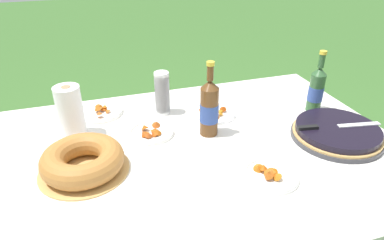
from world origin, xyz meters
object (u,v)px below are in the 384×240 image
at_px(bundt_cake, 83,160).
at_px(paper_towel_roll, 70,112).
at_px(berry_tart, 337,133).
at_px(cider_bottle_green, 316,89).
at_px(serving_knife, 332,126).
at_px(cup_stack, 162,93).
at_px(snack_plate_right, 270,175).
at_px(snack_plate_near, 152,132).
at_px(snack_plate_left, 214,113).
at_px(snack_plate_far, 100,111).
at_px(cider_bottle_amber, 209,108).

relative_size(bundt_cake, paper_towel_roll, 1.45).
relative_size(berry_tart, cider_bottle_green, 1.25).
distance_m(berry_tart, serving_knife, 0.05).
distance_m(cup_stack, snack_plate_right, 0.68).
distance_m(snack_plate_near, snack_plate_left, 0.34).
bearing_deg(snack_plate_near, snack_plate_far, 126.82).
xyz_separation_m(serving_knife, snack_plate_far, (-0.94, 0.55, -0.05)).
height_order(berry_tart, serving_knife, serving_knife).
height_order(snack_plate_left, snack_plate_far, snack_plate_far).
bearing_deg(cider_bottle_amber, snack_plate_right, -73.44).
relative_size(bundt_cake, cider_bottle_amber, 1.00).
relative_size(cup_stack, paper_towel_roll, 0.92).
relative_size(snack_plate_far, paper_towel_roll, 1.00).
bearing_deg(paper_towel_roll, snack_plate_near, -17.15).
distance_m(berry_tart, snack_plate_far, 1.11).
relative_size(serving_knife, snack_plate_near, 1.86).
xyz_separation_m(cider_bottle_green, snack_plate_far, (-1.03, 0.29, -0.10)).
height_order(cider_bottle_amber, snack_plate_right, cider_bottle_amber).
relative_size(snack_plate_right, paper_towel_roll, 0.88).
bearing_deg(bundt_cake, cider_bottle_amber, 11.91).
bearing_deg(paper_towel_roll, cider_bottle_amber, -16.54).
distance_m(bundt_cake, cider_bottle_amber, 0.56).
xyz_separation_m(snack_plate_right, snack_plate_far, (-0.56, 0.71, -0.00)).
distance_m(berry_tart, cup_stack, 0.82).
bearing_deg(cup_stack, serving_knife, -35.72).
relative_size(serving_knife, snack_plate_far, 1.60).
xyz_separation_m(berry_tart, paper_towel_roll, (-1.09, 0.38, 0.09)).
distance_m(cider_bottle_amber, snack_plate_near, 0.28).
distance_m(cider_bottle_green, snack_plate_left, 0.52).
relative_size(berry_tart, serving_knife, 1.04).
relative_size(berry_tart, bundt_cake, 1.14).
distance_m(berry_tart, snack_plate_left, 0.57).
relative_size(snack_plate_left, snack_plate_right, 1.06).
xyz_separation_m(bundt_cake, snack_plate_right, (0.65, -0.25, -0.03)).
xyz_separation_m(cup_stack, snack_plate_far, (-0.30, 0.09, -0.09)).
xyz_separation_m(serving_knife, snack_plate_near, (-0.73, 0.27, -0.05)).
height_order(bundt_cake, paper_towel_roll, paper_towel_roll).
distance_m(bundt_cake, snack_plate_near, 0.35).
bearing_deg(berry_tart, snack_plate_near, 160.03).
distance_m(cup_stack, cider_bottle_green, 0.76).
height_order(cup_stack, snack_plate_far, cup_stack).
bearing_deg(snack_plate_left, cider_bottle_amber, -118.64).
xyz_separation_m(snack_plate_near, snack_plate_left, (0.33, 0.09, -0.00)).
relative_size(cider_bottle_amber, paper_towel_roll, 1.45).
bearing_deg(snack_plate_right, berry_tart, 20.83).
height_order(serving_knife, snack_plate_right, serving_knife).
height_order(bundt_cake, snack_plate_near, bundt_cake).
bearing_deg(berry_tart, paper_towel_roll, 160.87).
height_order(serving_knife, cider_bottle_green, cider_bottle_green).
xyz_separation_m(cup_stack, cider_bottle_green, (0.73, -0.20, 0.01)).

